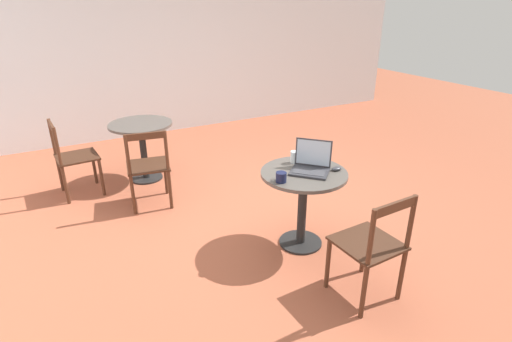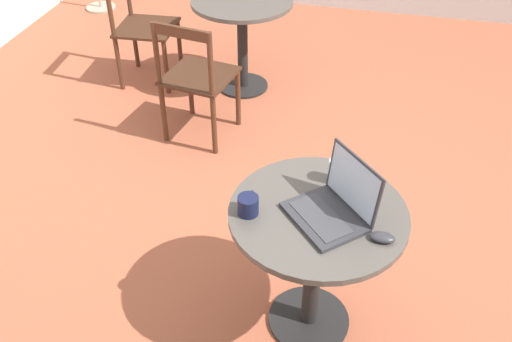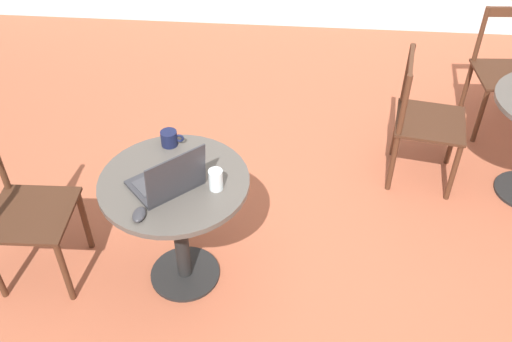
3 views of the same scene
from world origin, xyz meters
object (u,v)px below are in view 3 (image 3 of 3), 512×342
(chair_near_left, at_px, (23,214))
(laptop, at_px, (168,180))
(chair_mid_back, at_px, (505,72))
(mug, at_px, (170,138))
(drinking_glass, at_px, (216,180))
(chair_mid_left, at_px, (424,121))
(cafe_table_near, at_px, (177,204))
(mouse, at_px, (139,215))

(chair_near_left, distance_m, laptop, 0.89)
(chair_near_left, relative_size, laptop, 2.12)
(chair_mid_back, bearing_deg, mug, -146.82)
(drinking_glass, bearing_deg, laptop, -174.97)
(chair_mid_left, bearing_deg, laptop, -142.76)
(cafe_table_near, distance_m, mug, 0.36)
(laptop, distance_m, mouse, 0.23)
(mug, distance_m, drinking_glass, 0.44)
(mouse, bearing_deg, chair_mid_back, 41.83)
(laptop, bearing_deg, cafe_table_near, 80.61)
(laptop, relative_size, mouse, 4.17)
(cafe_table_near, bearing_deg, laptop, -99.39)
(mug, bearing_deg, mouse, -93.29)
(chair_mid_left, xyz_separation_m, mug, (-1.49, -0.74, 0.32))
(chair_mid_back, distance_m, chair_mid_left, 0.96)
(cafe_table_near, height_order, chair_mid_back, chair_mid_back)
(chair_near_left, relative_size, mug, 7.09)
(chair_near_left, xyz_separation_m, mug, (0.76, 0.32, 0.32))
(chair_mid_left, bearing_deg, mug, -153.62)
(cafe_table_near, bearing_deg, mug, 104.86)
(chair_mid_back, distance_m, mouse, 2.96)
(chair_mid_left, bearing_deg, cafe_table_near, -144.15)
(chair_mid_left, height_order, laptop, laptop)
(mug, bearing_deg, chair_mid_back, 33.18)
(chair_mid_back, relative_size, drinking_glass, 8.02)
(mug, bearing_deg, chair_near_left, -157.51)
(chair_near_left, distance_m, drinking_glass, 1.11)
(chair_mid_left, relative_size, mouse, 8.84)
(cafe_table_near, xyz_separation_m, chair_mid_left, (1.41, 1.02, -0.11))
(mouse, height_order, drinking_glass, drinking_glass)
(mouse, bearing_deg, laptop, 65.05)
(cafe_table_near, relative_size, drinking_glass, 6.87)
(chair_near_left, bearing_deg, mug, 22.49)
(drinking_glass, bearing_deg, chair_near_left, 179.59)
(chair_near_left, bearing_deg, chair_mid_back, 30.60)
(laptop, bearing_deg, chair_near_left, 178.07)
(chair_near_left, distance_m, mug, 0.88)
(chair_mid_back, bearing_deg, chair_near_left, -149.40)
(mouse, bearing_deg, drinking_glass, 34.96)
(chair_near_left, xyz_separation_m, mouse, (0.73, -0.24, 0.29))
(drinking_glass, bearing_deg, mouse, -145.04)
(chair_mid_left, relative_size, drinking_glass, 8.02)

